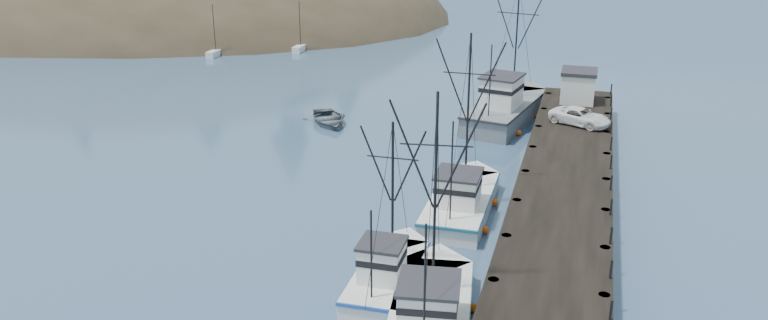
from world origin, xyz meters
TOP-DOWN VIEW (x-y plane):
  - ground at (0.00, 0.00)m, footprint 400.00×400.00m
  - pier at (14.00, 16.00)m, footprint 6.00×44.00m
  - headland at (-74.95, 78.61)m, footprint 134.80×78.00m
  - moored_sailboats at (-32.32, 58.39)m, footprint 18.73×18.20m
  - trawler_near at (8.69, -0.72)m, footprint 5.14×11.71m
  - trawler_mid at (5.78, 2.14)m, footprint 3.13×9.00m
  - trawler_far at (7.73, 12.78)m, footprint 3.77×11.49m
  - work_vessel at (8.11, 33.05)m, footprint 6.56×14.36m
  - pier_shed at (14.00, 34.00)m, footprint 3.00×3.20m
  - pickup_truck at (14.47, 27.24)m, footprint 5.26×3.98m
  - motorboat at (-6.93, 27.98)m, footprint 6.42×6.88m

SIDE VIEW (x-z plane):
  - headland at x=-74.95m, z-range -30.05..20.95m
  - ground at x=0.00m, z-range 0.00..0.00m
  - motorboat at x=-6.93m, z-range -0.58..0.58m
  - moored_sailboats at x=-32.32m, z-range -2.84..3.51m
  - trawler_mid at x=5.78m, z-range -3.82..5.46m
  - trawler_near at x=8.69m, z-range -5.05..6.69m
  - trawler_far at x=7.73m, z-range -5.07..6.71m
  - work_vessel at x=8.11m, z-range -4.84..7.30m
  - pier at x=14.00m, z-range 0.69..2.69m
  - pickup_truck at x=14.47m, z-range 2.00..3.33m
  - pier_shed at x=14.00m, z-range 2.02..4.82m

